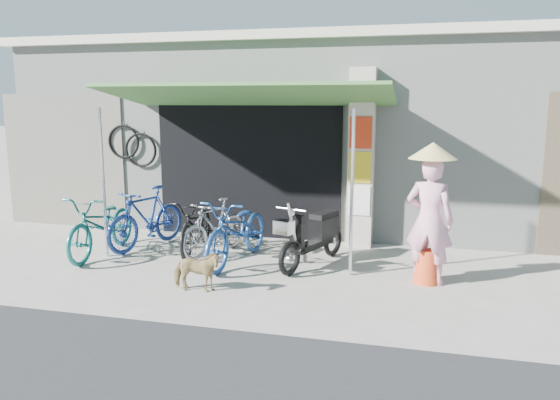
% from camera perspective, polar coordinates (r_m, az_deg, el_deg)
% --- Properties ---
extents(ground, '(80.00, 80.00, 0.00)m').
position_cam_1_polar(ground, '(7.41, -0.41, -9.05)').
color(ground, '#9E9A8F').
rests_on(ground, ground).
extents(bicycle_shop, '(12.30, 5.30, 3.66)m').
position_cam_1_polar(bicycle_shop, '(12.01, 5.76, 7.27)').
color(bicycle_shop, '#ABB0A7').
rests_on(bicycle_shop, ground).
extents(shop_pillar, '(0.42, 0.44, 3.00)m').
position_cam_1_polar(shop_pillar, '(9.31, 8.51, 4.28)').
color(shop_pillar, '#BAAF9F').
rests_on(shop_pillar, ground).
extents(awning, '(4.60, 1.88, 2.72)m').
position_cam_1_polar(awning, '(8.81, -3.50, 10.65)').
color(awning, '#396B30').
rests_on(awning, ground).
extents(neighbour_left, '(2.60, 0.06, 2.60)m').
position_cam_1_polar(neighbour_left, '(11.61, -21.59, 3.86)').
color(neighbour_left, '#6B665B').
rests_on(neighbour_left, ground).
extents(bike_teal, '(0.73, 1.93, 1.01)m').
position_cam_1_polar(bike_teal, '(9.23, -18.07, -2.44)').
color(bike_teal, '#176863').
rests_on(bike_teal, ground).
extents(bike_blue, '(0.99, 1.78, 1.03)m').
position_cam_1_polar(bike_blue, '(9.48, -13.76, -1.81)').
color(bike_blue, navy).
rests_on(bike_blue, ground).
extents(bike_black, '(0.83, 1.78, 0.90)m').
position_cam_1_polar(bike_black, '(9.08, -8.71, -2.58)').
color(bike_black, black).
rests_on(bike_black, ground).
extents(bike_silver, '(0.91, 1.57, 0.91)m').
position_cam_1_polar(bike_silver, '(8.88, -6.84, -2.80)').
color(bike_silver, '#A4A4A8').
rests_on(bike_silver, ground).
extents(bike_navy, '(0.93, 2.02, 1.02)m').
position_cam_1_polar(bike_navy, '(8.36, -4.41, -3.17)').
color(bike_navy, navy).
rests_on(bike_navy, ground).
extents(street_dog, '(0.68, 0.36, 0.56)m').
position_cam_1_polar(street_dog, '(7.23, -8.76, -7.36)').
color(street_dog, tan).
rests_on(street_dog, ground).
extents(moped, '(0.80, 1.66, 0.98)m').
position_cam_1_polar(moped, '(8.28, 3.58, -3.79)').
color(moped, black).
rests_on(moped, ground).
extents(nun, '(0.71, 0.64, 1.93)m').
position_cam_1_polar(nun, '(7.60, 15.38, -1.57)').
color(nun, pink).
rests_on(nun, ground).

